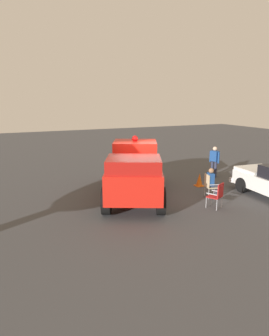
{
  "coord_description": "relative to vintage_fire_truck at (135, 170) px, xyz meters",
  "views": [
    {
      "loc": [
        5.66,
        11.08,
        4.18
      ],
      "look_at": [
        0.49,
        -0.06,
        1.36
      ],
      "focal_mm": 32.22,
      "sensor_mm": 36.0,
      "label": 1
    }
  ],
  "objects": [
    {
      "name": "spectator_standing",
      "position": [
        -5.43,
        -1.39,
        -0.23
      ],
      "size": [
        0.35,
        0.65,
        1.68
      ],
      "color": "#2D334C",
      "rests_on": "ground"
    },
    {
      "name": "spectator_seated",
      "position": [
        -3.07,
        1.38,
        -0.5
      ],
      "size": [
        0.61,
        0.5,
        1.29
      ],
      "color": "#383842",
      "rests_on": "ground"
    },
    {
      "name": "lawn_chair_near_truck",
      "position": [
        -2.94,
        1.35,
        -0.61
      ],
      "size": [
        0.61,
        0.61,
        1.02
      ],
      "color": "#B7BABF",
      "rests_on": "ground"
    },
    {
      "name": "lawn_chair_by_car",
      "position": [
        -2.33,
        2.6,
        -0.61
      ],
      "size": [
        0.66,
        0.66,
        1.02
      ],
      "color": "#B7BABF",
      "rests_on": "ground"
    },
    {
      "name": "lawn_chair_spare",
      "position": [
        -1.43,
        -3.0,
        -0.61
      ],
      "size": [
        0.64,
        0.64,
        1.02
      ],
      "color": "#B7BABF",
      "rests_on": "ground"
    },
    {
      "name": "traffic_cone",
      "position": [
        -3.61,
        -0.23,
        -0.89
      ],
      "size": [
        0.4,
        0.4,
        0.64
      ],
      "color": "orange",
      "rests_on": "ground"
    },
    {
      "name": "vintage_fire_truck",
      "position": [
        0.0,
        0.0,
        0.0
      ],
      "size": [
        4.58,
        6.3,
        2.59
      ],
      "color": "black",
      "rests_on": "ground"
    },
    {
      "name": "ground_plane",
      "position": [
        -0.39,
        0.27,
        -1.2
      ],
      "size": [
        60.0,
        60.0,
        0.0
      ],
      "primitive_type": "plane",
      "color": "#424244"
    }
  ]
}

